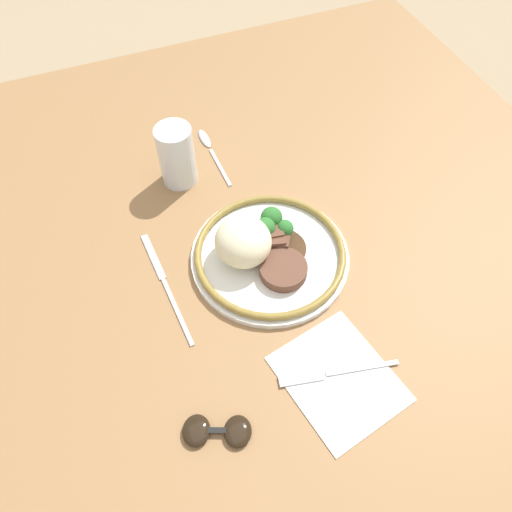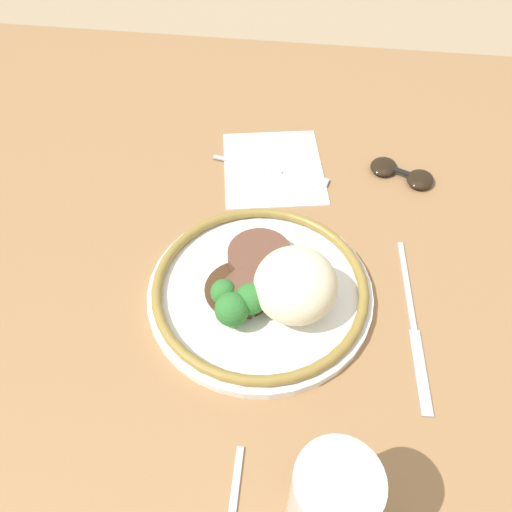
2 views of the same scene
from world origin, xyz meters
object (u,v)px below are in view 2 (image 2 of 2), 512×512
plate (267,287)px  knife (413,325)px  fork (281,172)px  sunglasses (402,173)px  juice_glass (329,505)px

plate → knife: (0.02, 0.17, -0.02)m
fork → sunglasses: 0.17m
fork → knife: (0.24, 0.17, -0.00)m
juice_glass → knife: juice_glass is taller
knife → juice_glass: bearing=-27.1°
knife → sunglasses: size_ratio=2.24×
juice_glass → sunglasses: 0.48m
plate → fork: plate is taller
plate → fork: bearing=-178.6°
fork → sunglasses: size_ratio=1.71×
plate → knife: size_ratio=1.14×
plate → sunglasses: bearing=145.2°
sunglasses → juice_glass: bearing=12.0°
knife → plate: bearing=-99.1°
juice_glass → knife: (-0.21, 0.09, -0.05)m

